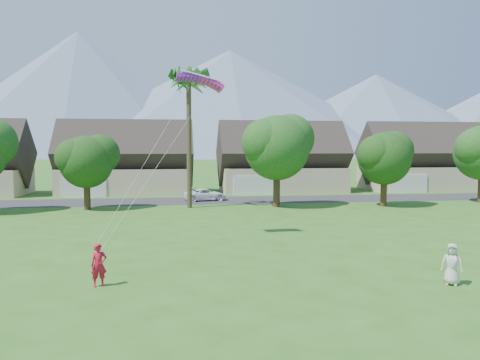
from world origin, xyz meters
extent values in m
plane|color=#2D6019|center=(0.00, 0.00, 0.00)|extent=(500.00, 500.00, 0.00)
cube|color=#2D2D30|center=(0.00, 34.00, 0.01)|extent=(90.00, 7.00, 0.01)
imported|color=red|center=(-6.41, 4.71, 0.86)|extent=(0.72, 0.59, 1.72)
imported|color=silver|center=(7.55, 2.91, 0.84)|extent=(0.98, 0.90, 1.68)
imported|color=white|center=(-0.19, 34.00, 0.61)|extent=(4.75, 2.91, 1.23)
cone|color=slate|center=(-55.00, 260.00, 35.00)|extent=(190.00, 190.00, 70.00)
cone|color=slate|center=(30.00, 260.00, 31.00)|extent=(240.00, 240.00, 62.00)
cone|color=slate|center=(120.00, 260.00, 25.00)|extent=(200.00, 200.00, 50.00)
cube|color=beige|center=(-9.00, 43.00, 1.50)|extent=(15.00, 8.00, 3.00)
cube|color=#382D28|center=(-9.00, 43.00, 4.79)|extent=(15.75, 8.15, 8.15)
cube|color=silver|center=(-13.20, 38.94, 1.10)|extent=(4.80, 0.12, 2.20)
cube|color=beige|center=(10.00, 43.00, 1.50)|extent=(15.00, 8.00, 3.00)
cube|color=#382D28|center=(10.00, 43.00, 4.79)|extent=(15.75, 8.15, 8.15)
cube|color=silver|center=(5.80, 38.94, 1.10)|extent=(4.80, 0.12, 2.20)
cube|color=beige|center=(29.00, 43.00, 1.50)|extent=(15.00, 8.00, 3.00)
cube|color=#382D28|center=(29.00, 43.00, 4.79)|extent=(15.75, 8.15, 8.15)
cube|color=silver|center=(24.80, 38.94, 1.10)|extent=(4.80, 0.12, 2.20)
cylinder|color=#47301C|center=(-11.00, 28.50, 1.09)|extent=(0.56, 0.56, 2.18)
sphere|color=#214916|center=(-11.00, 28.50, 4.22)|extent=(4.62, 4.62, 4.62)
cylinder|color=#47301C|center=(6.00, 28.00, 1.41)|extent=(0.62, 0.62, 2.82)
sphere|color=#214916|center=(6.00, 28.00, 5.46)|extent=(5.98, 5.98, 5.98)
cylinder|color=#47301C|center=(16.00, 27.00, 1.15)|extent=(0.58, 0.58, 2.30)
sphere|color=#214916|center=(16.00, 27.00, 4.46)|extent=(4.90, 4.90, 4.90)
cylinder|color=#4C3D26|center=(-2.00, 28.50, 6.00)|extent=(0.44, 0.44, 12.00)
sphere|color=#286021|center=(-2.00, 28.50, 12.30)|extent=(3.00, 3.00, 3.00)
cube|color=purple|center=(-2.49, 13.88, 9.53)|extent=(1.45, 1.10, 0.50)
cube|color=#CF269F|center=(-1.11, 13.88, 9.53)|extent=(1.45, 1.10, 0.50)
camera|label=1|loc=(-3.46, -14.09, 5.50)|focal=35.00mm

